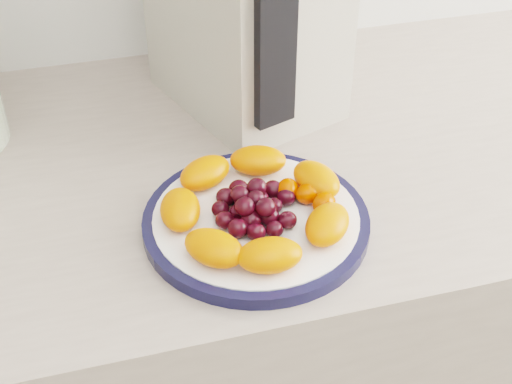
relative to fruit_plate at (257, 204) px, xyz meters
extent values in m
cylinder|color=black|center=(0.00, 0.00, -0.02)|extent=(0.25, 0.25, 0.01)
cylinder|color=white|center=(0.00, 0.00, -0.02)|extent=(0.23, 0.23, 0.02)
cube|color=black|center=(0.06, 0.14, 0.13)|extent=(0.06, 0.03, 0.23)
ellipsoid|color=#FF5205|center=(0.08, 0.03, 0.00)|extent=(0.06, 0.08, 0.03)
ellipsoid|color=#FF5205|center=(0.02, 0.08, 0.00)|extent=(0.08, 0.06, 0.03)
ellipsoid|color=#FF5205|center=(-0.04, 0.07, 0.00)|extent=(0.08, 0.07, 0.03)
ellipsoid|color=#FF5205|center=(-0.08, 0.01, 0.00)|extent=(0.05, 0.07, 0.03)
ellipsoid|color=#FF5205|center=(-0.06, -0.06, 0.00)|extent=(0.08, 0.08, 0.03)
ellipsoid|color=#FF5205|center=(-0.01, -0.08, 0.00)|extent=(0.07, 0.05, 0.03)
ellipsoid|color=#FF5205|center=(0.06, -0.05, 0.00)|extent=(0.08, 0.08, 0.03)
ellipsoid|color=black|center=(0.00, 0.00, 0.00)|extent=(0.02, 0.02, 0.02)
ellipsoid|color=black|center=(0.02, 0.00, -0.01)|extent=(0.02, 0.02, 0.02)
ellipsoid|color=black|center=(0.01, 0.02, -0.01)|extent=(0.02, 0.02, 0.02)
ellipsoid|color=black|center=(-0.01, 0.02, 0.00)|extent=(0.02, 0.02, 0.02)
ellipsoid|color=black|center=(-0.02, 0.00, -0.01)|extent=(0.02, 0.02, 0.02)
ellipsoid|color=black|center=(-0.01, -0.02, 0.00)|extent=(0.02, 0.02, 0.02)
ellipsoid|color=black|center=(0.01, -0.02, 0.00)|extent=(0.02, 0.02, 0.02)
ellipsoid|color=black|center=(0.04, 0.01, -0.01)|extent=(0.02, 0.02, 0.02)
ellipsoid|color=black|center=(0.03, 0.03, 0.00)|extent=(0.02, 0.02, 0.02)
ellipsoid|color=black|center=(0.01, 0.04, -0.01)|extent=(0.02, 0.02, 0.02)
ellipsoid|color=black|center=(-0.01, 0.04, 0.00)|extent=(0.02, 0.02, 0.02)
ellipsoid|color=black|center=(-0.03, 0.03, 0.00)|extent=(0.02, 0.02, 0.02)
ellipsoid|color=black|center=(-0.04, 0.01, -0.01)|extent=(0.02, 0.02, 0.02)
ellipsoid|color=black|center=(-0.04, -0.01, -0.01)|extent=(0.02, 0.02, 0.02)
ellipsoid|color=black|center=(-0.03, -0.03, 0.00)|extent=(0.02, 0.02, 0.02)
ellipsoid|color=black|center=(-0.01, -0.04, -0.01)|extent=(0.02, 0.02, 0.02)
ellipsoid|color=black|center=(0.01, -0.04, -0.01)|extent=(0.02, 0.02, 0.02)
ellipsoid|color=black|center=(0.03, -0.03, -0.01)|extent=(0.02, 0.02, 0.02)
ellipsoid|color=black|center=(0.00, 0.00, 0.01)|extent=(0.02, 0.02, 0.02)
ellipsoid|color=black|center=(0.00, 0.02, 0.01)|extent=(0.02, 0.02, 0.02)
ellipsoid|color=black|center=(-0.02, 0.01, 0.01)|extent=(0.02, 0.02, 0.02)
ellipsoid|color=black|center=(-0.02, -0.01, 0.01)|extent=(0.02, 0.02, 0.02)
ellipsoid|color=black|center=(0.00, -0.02, 0.01)|extent=(0.02, 0.02, 0.02)
ellipsoid|color=#DA3300|center=(0.06, 0.01, 0.00)|extent=(0.03, 0.03, 0.02)
ellipsoid|color=#DA3300|center=(0.09, 0.01, 0.00)|extent=(0.03, 0.03, 0.02)
ellipsoid|color=#DA3300|center=(0.07, -0.01, 0.00)|extent=(0.04, 0.04, 0.02)
ellipsoid|color=#DA3300|center=(0.04, 0.02, 0.00)|extent=(0.03, 0.04, 0.02)
camera|label=1|loc=(-0.16, -0.59, 0.49)|focal=50.00mm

